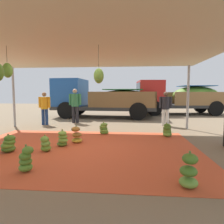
# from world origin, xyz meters

# --- Properties ---
(ground_plane) EXTENTS (40.00, 40.00, 0.00)m
(ground_plane) POSITION_xyz_m (0.00, 3.00, 0.00)
(ground_plane) COLOR #7F6B51
(tarp_orange) EXTENTS (6.46, 4.71, 0.01)m
(tarp_orange) POSITION_xyz_m (0.00, 0.00, 0.01)
(tarp_orange) COLOR #D1512D
(tarp_orange) RESTS_ON ground
(tent_canopy) EXTENTS (8.00, 7.00, 2.71)m
(tent_canopy) POSITION_xyz_m (-0.01, -0.10, 2.62)
(tent_canopy) COLOR #9EA0A5
(tent_canopy) RESTS_ON ground
(banana_bunch_0) EXTENTS (0.35, 0.35, 0.44)m
(banana_bunch_0) POSITION_xyz_m (-0.76, -0.37, 0.20)
(banana_bunch_0) COLOR #60932D
(banana_bunch_0) RESTS_ON tarp_orange
(banana_bunch_2) EXTENTS (0.46, 0.46, 0.47)m
(banana_bunch_2) POSITION_xyz_m (-1.67, -0.50, 0.22)
(banana_bunch_2) COLOR #477523
(banana_bunch_2) RESTS_ON tarp_orange
(banana_bunch_3) EXTENTS (0.35, 0.36, 0.59)m
(banana_bunch_3) POSITION_xyz_m (2.31, -2.07, 0.26)
(banana_bunch_3) COLOR #6B9E38
(banana_bunch_3) RESTS_ON tarp_orange
(banana_bunch_4) EXTENTS (0.41, 0.43, 0.54)m
(banana_bunch_4) POSITION_xyz_m (-0.20, 0.58, 0.24)
(banana_bunch_4) COLOR gold
(banana_bunch_4) RESTS_ON tarp_orange
(banana_bunch_5) EXTENTS (0.36, 0.36, 0.53)m
(banana_bunch_5) POSITION_xyz_m (-0.59, -1.65, 0.24)
(banana_bunch_5) COLOR #518428
(banana_bunch_5) RESTS_ON tarp_orange
(banana_bunch_6) EXTENTS (0.42, 0.41, 0.47)m
(banana_bunch_6) POSITION_xyz_m (0.45, 1.96, 0.20)
(banana_bunch_6) COLOR #518428
(banana_bunch_6) RESTS_ON tarp_orange
(banana_bunch_8) EXTENTS (0.38, 0.38, 0.49)m
(banana_bunch_8) POSITION_xyz_m (-0.50, 0.18, 0.21)
(banana_bunch_8) COLOR #477523
(banana_bunch_8) RESTS_ON tarp_orange
(banana_bunch_9) EXTENTS (0.39, 0.41, 0.49)m
(banana_bunch_9) POSITION_xyz_m (2.69, 1.72, 0.22)
(banana_bunch_9) COLOR #75A83D
(banana_bunch_9) RESTS_ON tarp_orange
(cargo_truck_main) EXTENTS (6.43, 2.95, 2.40)m
(cargo_truck_main) POSITION_xyz_m (-0.44, 7.23, 1.19)
(cargo_truck_main) COLOR #2D2D2D
(cargo_truck_main) RESTS_ON ground
(cargo_truck_far) EXTENTS (6.20, 2.96, 2.40)m
(cargo_truck_far) POSITION_xyz_m (4.88, 9.52, 1.26)
(cargo_truck_far) COLOR #2D2D2D
(cargo_truck_far) RESTS_ON ground
(worker_0) EXTENTS (0.58, 0.35, 1.58)m
(worker_0) POSITION_xyz_m (3.04, 4.09, 0.92)
(worker_0) COLOR silver
(worker_0) RESTS_ON ground
(worker_1) EXTENTS (0.57, 0.35, 1.56)m
(worker_1) POSITION_xyz_m (-2.64, 3.87, 0.91)
(worker_1) COLOR navy
(worker_1) RESTS_ON ground
(worker_2) EXTENTS (0.63, 0.39, 1.73)m
(worker_2) POSITION_xyz_m (-1.36, 4.64, 1.01)
(worker_2) COLOR #26262D
(worker_2) RESTS_ON ground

